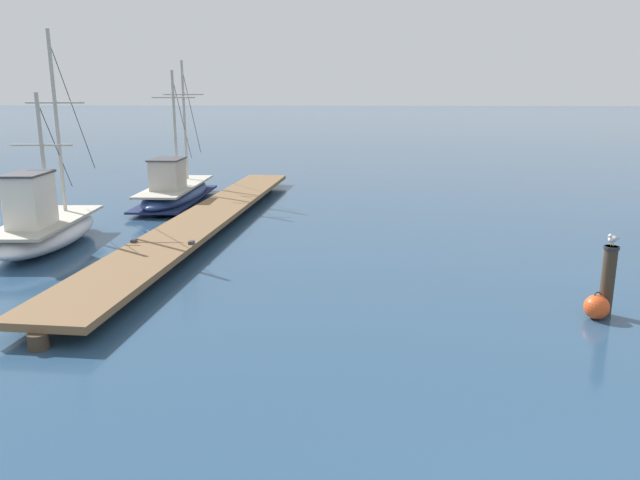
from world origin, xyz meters
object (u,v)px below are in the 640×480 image
(fishing_boat_1, at_px, (175,190))
(mooring_buoy, at_px, (597,307))
(fishing_boat_0, at_px, (44,226))
(perched_seagull, at_px, (613,239))
(mooring_piling, at_px, (608,279))

(fishing_boat_1, relative_size, mooring_buoy, 13.85)
(fishing_boat_0, bearing_deg, fishing_boat_1, 77.11)
(fishing_boat_0, relative_size, fishing_boat_1, 0.90)
(mooring_buoy, bearing_deg, perched_seagull, 41.30)
(fishing_boat_1, xyz_separation_m, mooring_buoy, (12.05, -12.14, -0.29))
(fishing_boat_0, distance_m, mooring_piling, 14.72)
(mooring_buoy, bearing_deg, fishing_boat_0, 160.49)
(perched_seagull, distance_m, mooring_buoy, 1.38)
(fishing_boat_0, height_order, fishing_boat_1, fishing_boat_0)
(fishing_boat_0, height_order, mooring_buoy, fishing_boat_0)
(perched_seagull, bearing_deg, fishing_boat_1, 135.92)
(mooring_piling, height_order, mooring_buoy, mooring_piling)
(fishing_boat_1, xyz_separation_m, mooring_piling, (12.30, -11.92, 0.22))
(fishing_boat_0, relative_size, perched_seagull, 22.80)
(fishing_boat_0, relative_size, mooring_piling, 4.88)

